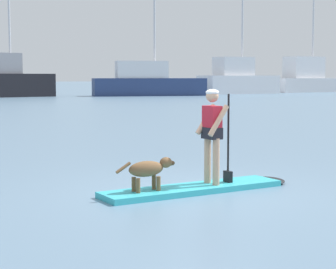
# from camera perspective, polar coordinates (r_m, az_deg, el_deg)

# --- Properties ---
(ground_plane) EXTENTS (400.00, 400.00, 0.00)m
(ground_plane) POSITION_cam_1_polar(r_m,az_deg,el_deg) (10.44, 2.36, -5.40)
(ground_plane) COLOR slate
(paddleboard) EXTENTS (3.66, 1.05, 0.10)m
(paddleboard) POSITION_cam_1_polar(r_m,az_deg,el_deg) (10.56, 3.41, -5.01)
(paddleboard) COLOR #33B2BF
(paddleboard) RESTS_ON ground_plane
(person_paddler) EXTENTS (0.63, 0.51, 1.65)m
(person_paddler) POSITION_cam_1_polar(r_m,az_deg,el_deg) (10.52, 4.24, 0.48)
(person_paddler) COLOR tan
(person_paddler) RESTS_ON paddleboard
(dog) EXTENTS (1.10, 0.28, 0.54)m
(dog) POSITION_cam_1_polar(r_m,az_deg,el_deg) (9.93, -1.82, -3.30)
(dog) COLOR brown
(dog) RESTS_ON paddleboard
(moored_boat_far_port) EXTENTS (9.24, 3.83, 10.87)m
(moored_boat_far_port) POSITION_cam_1_polar(r_m,az_deg,el_deg) (59.10, -15.16, 4.97)
(moored_boat_far_port) COLOR black
(moored_boat_far_port) RESTS_ON ground_plane
(moored_boat_starboard) EXTENTS (11.58, 4.88, 11.95)m
(moored_boat_starboard) POSITION_cam_1_polar(r_m,az_deg,el_deg) (60.75, -1.93, 4.93)
(moored_boat_starboard) COLOR navy
(moored_boat_starboard) RESTS_ON ground_plane
(moored_boat_outer) EXTENTS (8.90, 3.76, 11.89)m
(moored_boat_outer) POSITION_cam_1_polar(r_m,az_deg,el_deg) (68.00, 6.52, 5.14)
(moored_boat_outer) COLOR white
(moored_boat_outer) RESTS_ON ground_plane
(moored_boat_far_starboard) EXTENTS (10.42, 4.12, 12.11)m
(moored_boat_far_starboard) POSITION_cam_1_polar(r_m,az_deg,el_deg) (76.42, 12.95, 5.12)
(moored_boat_far_starboard) COLOR silver
(moored_boat_far_starboard) RESTS_ON ground_plane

